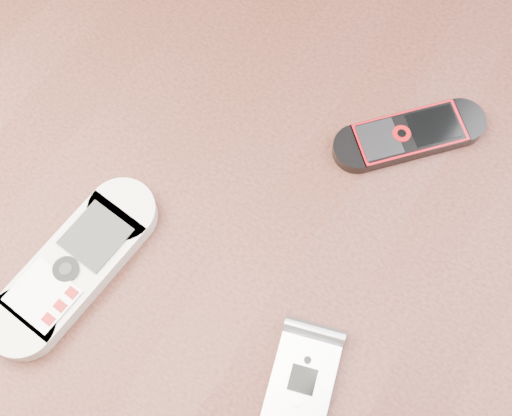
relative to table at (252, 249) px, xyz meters
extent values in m
plane|color=#472B19|center=(0.00, 0.00, -0.64)|extent=(4.00, 4.00, 0.00)
cube|color=black|center=(0.00, 0.00, 0.09)|extent=(1.20, 0.80, 0.03)
cube|color=white|center=(-0.09, -0.12, 0.12)|extent=(0.07, 0.17, 0.02)
cube|color=black|center=(0.08, 0.13, 0.11)|extent=(0.12, 0.13, 0.01)
cube|color=silver|center=(0.11, -0.10, 0.11)|extent=(0.07, 0.10, 0.01)
camera|label=1|loc=(0.12, -0.18, 0.65)|focal=50.00mm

